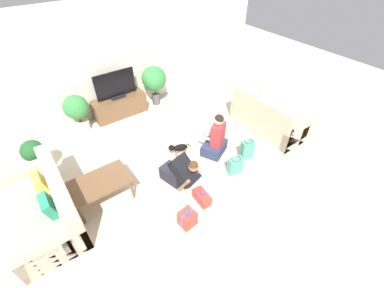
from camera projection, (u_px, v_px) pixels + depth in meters
The scene contains 17 objects.
ground_plane at pixel (178, 165), 5.16m from camera, with size 16.00×16.00×0.00m, color beige.
wall_back at pixel (113, 60), 5.94m from camera, with size 8.40×0.06×2.60m.
sofa_left at pixel (44, 209), 3.98m from camera, with size 0.92×1.71×0.87m.
sofa_right at pixel (269, 117), 5.90m from camera, with size 0.92×1.71×0.87m.
coffee_table at pixel (100, 184), 4.24m from camera, with size 0.99×0.63×0.46m.
tv_console at pixel (120, 106), 6.36m from camera, with size 1.28×0.44×0.50m.
tv at pixel (116, 86), 6.01m from camera, with size 0.97×0.20×0.66m.
potted_plant_corner_left at pixel (35, 157), 4.70m from camera, with size 0.40×0.40×0.78m.
potted_plant_back_right at pixel (154, 80), 6.48m from camera, with size 0.61×0.61×1.03m.
potted_plant_back_left at pixel (77, 110), 5.71m from camera, with size 0.54×0.54×0.88m.
person_kneeling at pixel (180, 172), 4.55m from camera, with size 0.49×0.84×0.78m.
person_sitting at pixel (216, 139), 5.21m from camera, with size 0.64×0.61×0.96m.
dog at pixel (178, 148), 5.23m from camera, with size 0.46×0.24×0.31m.
gift_box_a at pixel (187, 218), 4.05m from camera, with size 0.27×0.25×0.33m.
gift_box_b at pixel (202, 197), 4.42m from camera, with size 0.19×0.36×0.25m.
gift_bag_a at pixel (235, 166), 4.89m from camera, with size 0.30×0.21×0.36m.
gift_bag_b at pixel (247, 150), 5.17m from camera, with size 0.29×0.20×0.45m.
Camera 1 is at (-1.91, -3.13, 3.66)m, focal length 24.00 mm.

